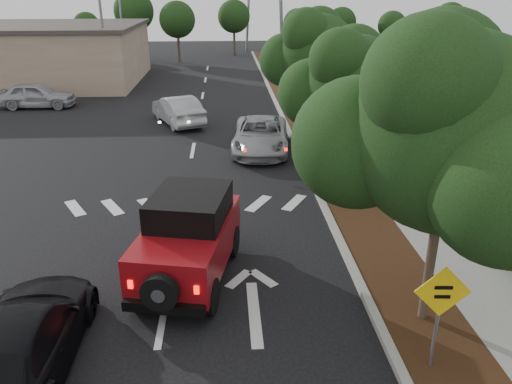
{
  "coord_description": "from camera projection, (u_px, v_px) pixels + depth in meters",
  "views": [
    {
      "loc": [
        1.46,
        -9.17,
        6.69
      ],
      "look_at": [
        2.23,
        3.0,
        1.66
      ],
      "focal_mm": 35.0,
      "sensor_mm": 36.0,
      "label": 1
    }
  ],
  "objects": [
    {
      "name": "ground",
      "position": [
        163.0,
        316.0,
        10.92
      ],
      "size": [
        120.0,
        120.0,
        0.0
      ],
      "primitive_type": "plane",
      "color": "black",
      "rests_on": "ground"
    },
    {
      "name": "curb",
      "position": [
        296.0,
        147.0,
        22.23
      ],
      "size": [
        0.2,
        70.0,
        0.15
      ],
      "primitive_type": "cube",
      "color": "#9E9B93",
      "rests_on": "ground"
    },
    {
      "name": "planting_strip",
      "position": [
        318.0,
        147.0,
        22.3
      ],
      "size": [
        1.8,
        70.0,
        0.12
      ],
      "primitive_type": "cube",
      "color": "black",
      "rests_on": "ground"
    },
    {
      "name": "sidewalk",
      "position": [
        360.0,
        146.0,
        22.41
      ],
      "size": [
        2.0,
        70.0,
        0.12
      ],
      "primitive_type": "cube",
      "color": "gray",
      "rests_on": "ground"
    },
    {
      "name": "hedge",
      "position": [
        392.0,
        138.0,
        22.36
      ],
      "size": [
        0.8,
        70.0,
        0.8
      ],
      "primitive_type": "cube",
      "color": "black",
      "rests_on": "ground"
    },
    {
      "name": "transmission_tower",
      "position": [
        264.0,
        51.0,
        55.55
      ],
      "size": [
        7.0,
        4.0,
        28.0
      ],
      "primitive_type": null,
      "color": "slate",
      "rests_on": "ground"
    },
    {
      "name": "street_tree_near",
      "position": [
        421.0,
        321.0,
        10.79
      ],
      "size": [
        3.8,
        3.8,
        5.92
      ],
      "primitive_type": null,
      "color": "black",
      "rests_on": "ground"
    },
    {
      "name": "street_tree_mid",
      "position": [
        347.0,
        195.0,
        17.24
      ],
      "size": [
        3.2,
        3.2,
        5.32
      ],
      "primitive_type": null,
      "color": "black",
      "rests_on": "ground"
    },
    {
      "name": "street_tree_far",
      "position": [
        315.0,
        142.0,
        23.24
      ],
      "size": [
        3.4,
        3.4,
        5.62
      ],
      "primitive_type": null,
      "color": "black",
      "rests_on": "ground"
    },
    {
      "name": "light_pole_a",
      "position": [
        110.0,
        91.0,
        34.53
      ],
      "size": [
        2.0,
        0.22,
        9.0
      ],
      "primitive_type": null,
      "color": "slate",
      "rests_on": "ground"
    },
    {
      "name": "light_pole_b",
      "position": [
        126.0,
        66.0,
        45.54
      ],
      "size": [
        2.0,
        0.22,
        9.0
      ],
      "primitive_type": null,
      "color": "slate",
      "rests_on": "ground"
    },
    {
      "name": "red_jeep",
      "position": [
        190.0,
        235.0,
        12.13
      ],
      "size": [
        2.6,
        4.39,
        2.15
      ],
      "rotation": [
        0.0,
        0.0,
        -0.21
      ],
      "color": "black",
      "rests_on": "ground"
    },
    {
      "name": "silver_suv_ahead",
      "position": [
        261.0,
        135.0,
        21.71
      ],
      "size": [
        2.8,
        5.22,
        1.39
      ],
      "primitive_type": "imported",
      "rotation": [
        0.0,
        0.0,
        -0.1
      ],
      "color": "#9B9CA2",
      "rests_on": "ground"
    },
    {
      "name": "black_suv_oncoming",
      "position": [
        22.0,
        339.0,
        9.16
      ],
      "size": [
        1.96,
        4.75,
        1.38
      ],
      "primitive_type": "imported",
      "rotation": [
        0.0,
        0.0,
        3.15
      ],
      "color": "black",
      "rests_on": "ground"
    },
    {
      "name": "silver_sedan_oncoming",
      "position": [
        178.0,
        110.0,
        26.01
      ],
      "size": [
        3.18,
        4.7,
        1.47
      ],
      "primitive_type": "imported",
      "rotation": [
        0.0,
        0.0,
        3.55
      ],
      "color": "#A4A6AB",
      "rests_on": "ground"
    },
    {
      "name": "parked_suv",
      "position": [
        37.0,
        95.0,
        29.48
      ],
      "size": [
        4.39,
        1.83,
        1.49
      ],
      "primitive_type": "imported",
      "rotation": [
        0.0,
        0.0,
        1.55
      ],
      "color": "#A9ABB1",
      "rests_on": "ground"
    },
    {
      "name": "speed_hump_sign",
      "position": [
        440.0,
        304.0,
        8.82
      ],
      "size": [
        1.01,
        0.11,
        2.15
      ],
      "rotation": [
        0.0,
        0.0,
        -0.07
      ],
      "color": "slate",
      "rests_on": "ground"
    }
  ]
}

